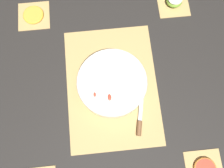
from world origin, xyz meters
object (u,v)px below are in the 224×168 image
(paring_knife, at_px, (139,126))
(orange_slice_whole, at_px, (33,15))
(apple_half, at_px, (174,0))
(fruit_salad_bowl, at_px, (112,83))

(paring_knife, xyz_separation_m, orange_slice_whole, (0.51, 0.39, -0.00))
(paring_knife, relative_size, apple_half, 2.07)
(paring_knife, bearing_deg, fruit_salad_bowl, 26.99)
(fruit_salad_bowl, relative_size, paring_knife, 1.90)
(orange_slice_whole, bearing_deg, apple_half, -90.00)
(fruit_salad_bowl, bearing_deg, paring_knife, -153.01)
(paring_knife, bearing_deg, orange_slice_whole, 37.04)
(apple_half, bearing_deg, paring_knife, 157.21)
(fruit_salad_bowl, xyz_separation_m, apple_half, (0.34, -0.30, -0.02))
(fruit_salad_bowl, bearing_deg, apple_half, -41.28)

